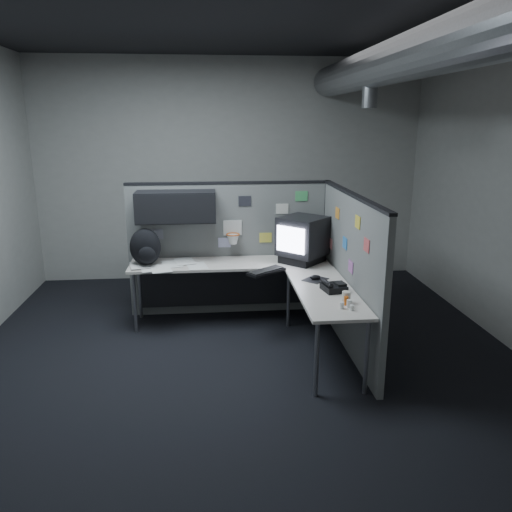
{
  "coord_description": "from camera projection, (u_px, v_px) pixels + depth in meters",
  "views": [
    {
      "loc": [
        -0.32,
        -4.6,
        2.32
      ],
      "look_at": [
        0.15,
        0.35,
        0.97
      ],
      "focal_mm": 35.0,
      "sensor_mm": 36.0,
      "label": 1
    }
  ],
  "objects": [
    {
      "name": "papers",
      "position": [
        168.0,
        265.0,
        5.64
      ],
      "size": [
        0.91,
        0.64,
        0.02
      ],
      "rotation": [
        0.0,
        0.0,
        0.22
      ],
      "color": "white",
      "rests_on": "desk"
    },
    {
      "name": "mouse",
      "position": [
        315.0,
        278.0,
        5.16
      ],
      "size": [
        0.3,
        0.3,
        0.05
      ],
      "rotation": [
        0.0,
        0.0,
        0.01
      ],
      "color": "black",
      "rests_on": "desk"
    },
    {
      "name": "desk",
      "position": [
        253.0,
        279.0,
        5.58
      ],
      "size": [
        2.31,
        2.11,
        0.73
      ],
      "color": "beige",
      "rests_on": "ground"
    },
    {
      "name": "room",
      "position": [
        304.0,
        146.0,
        4.56
      ],
      "size": [
        5.62,
        5.62,
        3.22
      ],
      "color": "black",
      "rests_on": "ground"
    },
    {
      "name": "partition_back",
      "position": [
        216.0,
        236.0,
        5.95
      ],
      "size": [
        2.44,
        0.42,
        1.63
      ],
      "color": "slate",
      "rests_on": "ground"
    },
    {
      "name": "phone",
      "position": [
        333.0,
        287.0,
        4.82
      ],
      "size": [
        0.24,
        0.26,
        0.11
      ],
      "rotation": [
        0.0,
        0.0,
        0.02
      ],
      "color": "black",
      "rests_on": "desk"
    },
    {
      "name": "partition_right",
      "position": [
        349.0,
        271.0,
        5.15
      ],
      "size": [
        0.07,
        2.23,
        1.63
      ],
      "color": "slate",
      "rests_on": "ground"
    },
    {
      "name": "keyboard",
      "position": [
        266.0,
        271.0,
        5.39
      ],
      "size": [
        0.45,
        0.4,
        0.04
      ],
      "rotation": [
        0.0,
        0.0,
        -0.13
      ],
      "color": "black",
      "rests_on": "desk"
    },
    {
      "name": "cup",
      "position": [
        346.0,
        297.0,
        4.49
      ],
      "size": [
        0.1,
        0.1,
        0.11
      ],
      "primitive_type": "cylinder",
      "rotation": [
        0.0,
        0.0,
        0.3
      ],
      "color": "beige",
      "rests_on": "desk"
    },
    {
      "name": "backpack",
      "position": [
        145.0,
        248.0,
        5.61
      ],
      "size": [
        0.38,
        0.35,
        0.43
      ],
      "rotation": [
        0.0,
        0.0,
        -0.13
      ],
      "color": "black",
      "rests_on": "desk"
    },
    {
      "name": "bottles",
      "position": [
        347.0,
        304.0,
        4.39
      ],
      "size": [
        0.13,
        0.18,
        0.08
      ],
      "rotation": [
        0.0,
        0.0,
        -0.34
      ],
      "color": "silver",
      "rests_on": "desk"
    },
    {
      "name": "monitor",
      "position": [
        303.0,
        239.0,
        5.74
      ],
      "size": [
        0.66,
        0.66,
        0.53
      ],
      "rotation": [
        0.0,
        0.0,
        0.01
      ],
      "color": "black",
      "rests_on": "desk"
    }
  ]
}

